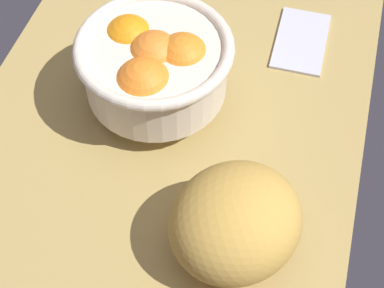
{
  "coord_description": "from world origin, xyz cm",
  "views": [
    {
      "loc": [
        48.07,
        16.08,
        62.62
      ],
      "look_at": [
        9.19,
        5.25,
        5.0
      ],
      "focal_mm": 54.5,
      "sensor_mm": 36.0,
      "label": 1
    }
  ],
  "objects": [
    {
      "name": "napkin_folded",
      "position": [
        -16.57,
        15.01,
        0.47
      ],
      "size": [
        12.95,
        7.53,
        0.93
      ],
      "primitive_type": "cube",
      "rotation": [
        0.0,
        0.0,
        0.01
      ],
      "color": "silver",
      "rests_on": "ground"
    },
    {
      "name": "ground_plane",
      "position": [
        0.0,
        0.0,
        -1.5
      ],
      "size": [
        64.12,
        52.3,
        3.0
      ],
      "primitive_type": "cube",
      "color": "#A98E4E"
    },
    {
      "name": "fruit_bowl",
      "position": [
        0.3,
        -2.22,
        7.49
      ],
      "size": [
        20.2,
        20.2,
        12.19
      ],
      "color": "beige",
      "rests_on": "ground"
    },
    {
      "name": "bread_loaf",
      "position": [
        18.27,
        12.73,
        5.46
      ],
      "size": [
        20.56,
        20.2,
        10.92
      ],
      "primitive_type": "ellipsoid",
      "rotation": [
        0.0,
        0.0,
        5.69
      ],
      "color": "gold",
      "rests_on": "ground"
    }
  ]
}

